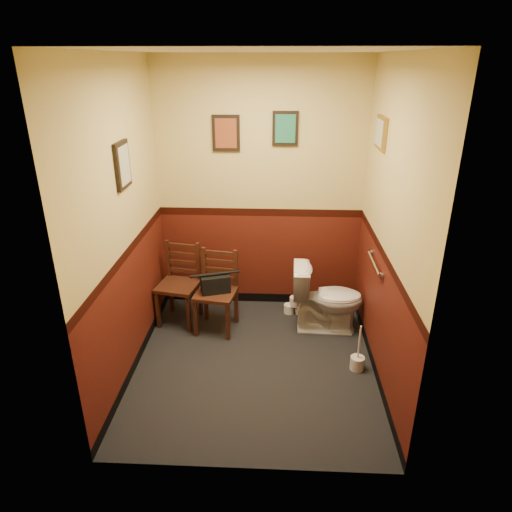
# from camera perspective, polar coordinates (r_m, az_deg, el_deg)

# --- Properties ---
(floor) EXTENTS (2.20, 2.40, 0.00)m
(floor) POSITION_cam_1_polar(r_m,az_deg,el_deg) (4.42, -0.16, -13.29)
(floor) COLOR black
(floor) RESTS_ON ground
(ceiling) EXTENTS (2.20, 2.40, 0.00)m
(ceiling) POSITION_cam_1_polar(r_m,az_deg,el_deg) (3.54, -0.21, 24.32)
(ceiling) COLOR silver
(ceiling) RESTS_ON ground
(wall_back) EXTENTS (2.20, 0.00, 2.70)m
(wall_back) POSITION_cam_1_polar(r_m,az_deg,el_deg) (4.92, 0.54, 8.17)
(wall_back) COLOR #4B160E
(wall_back) RESTS_ON ground
(wall_front) EXTENTS (2.20, 0.00, 2.70)m
(wall_front) POSITION_cam_1_polar(r_m,az_deg,el_deg) (2.68, -1.50, -5.48)
(wall_front) COLOR #4B160E
(wall_front) RESTS_ON ground
(wall_left) EXTENTS (0.00, 2.40, 2.70)m
(wall_left) POSITION_cam_1_polar(r_m,az_deg,el_deg) (3.98, -16.23, 3.49)
(wall_left) COLOR #4B160E
(wall_left) RESTS_ON ground
(wall_right) EXTENTS (0.00, 2.40, 2.70)m
(wall_right) POSITION_cam_1_polar(r_m,az_deg,el_deg) (3.88, 16.29, 2.96)
(wall_right) COLOR #4B160E
(wall_right) RESTS_ON ground
(grab_bar) EXTENTS (0.05, 0.56, 0.06)m
(grab_bar) POSITION_cam_1_polar(r_m,az_deg,el_deg) (4.25, 14.57, -0.90)
(grab_bar) COLOR silver
(grab_bar) RESTS_ON wall_right
(framed_print_back_a) EXTENTS (0.28, 0.04, 0.36)m
(framed_print_back_a) POSITION_cam_1_polar(r_m,az_deg,el_deg) (4.80, -3.77, 15.07)
(framed_print_back_a) COLOR black
(framed_print_back_a) RESTS_ON wall_back
(framed_print_back_b) EXTENTS (0.26, 0.04, 0.34)m
(framed_print_back_b) POSITION_cam_1_polar(r_m,az_deg,el_deg) (4.76, 3.68, 15.62)
(framed_print_back_b) COLOR black
(framed_print_back_b) RESTS_ON wall_back
(framed_print_left) EXTENTS (0.04, 0.30, 0.38)m
(framed_print_left) POSITION_cam_1_polar(r_m,az_deg,el_deg) (3.93, -16.32, 10.85)
(framed_print_left) COLOR black
(framed_print_left) RESTS_ON wall_left
(framed_print_right) EXTENTS (0.04, 0.34, 0.28)m
(framed_print_right) POSITION_cam_1_polar(r_m,az_deg,el_deg) (4.28, 15.35, 14.65)
(framed_print_right) COLOR olive
(framed_print_right) RESTS_ON wall_right
(toilet) EXTENTS (0.74, 0.43, 0.72)m
(toilet) POSITION_cam_1_polar(r_m,az_deg,el_deg) (4.80, 8.88, -5.30)
(toilet) COLOR white
(toilet) RESTS_ON floor
(toilet_brush) EXTENTS (0.13, 0.13, 0.46)m
(toilet_brush) POSITION_cam_1_polar(r_m,az_deg,el_deg) (4.41, 12.54, -12.83)
(toilet_brush) COLOR silver
(toilet_brush) RESTS_ON floor
(chair_left) EXTENTS (0.47, 0.47, 0.87)m
(chair_left) POSITION_cam_1_polar(r_m,az_deg,el_deg) (4.95, -9.52, -3.45)
(chair_left) COLOR #4C2416
(chair_left) RESTS_ON floor
(chair_right) EXTENTS (0.46, 0.46, 0.85)m
(chair_right) POSITION_cam_1_polar(r_m,az_deg,el_deg) (4.76, -4.91, -4.45)
(chair_right) COLOR #4C2416
(chair_right) RESTS_ON floor
(handbag) EXTENTS (0.32, 0.23, 0.21)m
(handbag) POSITION_cam_1_polar(r_m,az_deg,el_deg) (4.67, -5.10, -3.46)
(handbag) COLOR black
(handbag) RESTS_ON chair_right
(tp_stack) EXTENTS (0.24, 0.12, 0.21)m
(tp_stack) POSITION_cam_1_polar(r_m,az_deg,el_deg) (5.18, 4.83, -6.28)
(tp_stack) COLOR silver
(tp_stack) RESTS_ON floor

